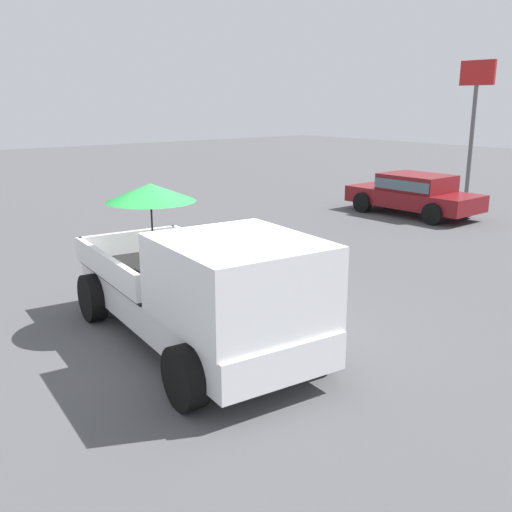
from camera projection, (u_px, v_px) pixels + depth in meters
name	position (u px, v px, depth m)	size (l,w,h in m)	color
ground_plane	(193.00, 341.00, 9.02)	(80.00, 80.00, 0.00)	#4C4C4F
pickup_truck_main	(204.00, 288.00, 8.41)	(5.21, 2.65, 2.36)	black
parked_sedan_near	(414.00, 192.00, 18.82)	(4.34, 2.06, 1.33)	black
motel_sign	(475.00, 102.00, 21.86)	(1.40, 0.16, 5.06)	#59595B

